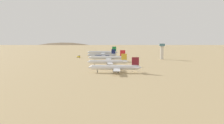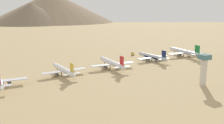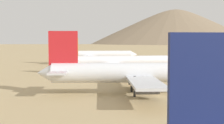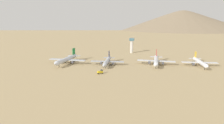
# 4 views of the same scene
# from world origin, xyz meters

# --- Properties ---
(ground_plane) EXTENTS (1800.00, 1800.00, 0.00)m
(ground_plane) POSITION_xyz_m (0.00, 0.00, 0.00)
(ground_plane) COLOR tan
(parked_jet_0) EXTENTS (55.79, 45.22, 16.11)m
(parked_jet_0) POSITION_xyz_m (14.11, -101.00, 5.43)
(parked_jet_0) COLOR silver
(parked_jet_0) RESTS_ON ground
(parked_jet_1) EXTENTS (47.88, 39.01, 13.81)m
(parked_jet_1) POSITION_xyz_m (10.33, -52.43, 4.59)
(parked_jet_1) COLOR #B2B7C1
(parked_jet_1) RESTS_ON ground
(parked_jet_2) EXTENTS (53.50, 43.34, 15.46)m
(parked_jet_2) POSITION_xyz_m (-2.91, 2.76, 5.21)
(parked_jet_2) COLOR silver
(parked_jet_2) RESTS_ON ground
(parked_jet_3) EXTENTS (48.51, 39.51, 13.98)m
(parked_jet_3) POSITION_xyz_m (-6.90, 50.86, 4.71)
(parked_jet_3) COLOR white
(parked_jet_3) RESTS_ON ground
(service_truck) EXTENTS (5.36, 5.52, 3.90)m
(service_truck) POSITION_xyz_m (47.72, -50.01, 2.08)
(service_truck) COLOR yellow
(service_truck) RESTS_ON ground
(control_tower) EXTENTS (7.20, 7.20, 23.29)m
(control_tower) POSITION_xyz_m (-80.25, -34.93, 13.24)
(control_tower) COLOR beige
(control_tower) RESTS_ON ground
(desert_hill_0) EXTENTS (278.07, 278.07, 71.65)m
(desert_hill_0) POSITION_xyz_m (717.56, -38.40, 35.83)
(desert_hill_0) COLOR #70604C
(desert_hill_0) RESTS_ON ground
(desert_hill_5) EXTENTS (493.67, 493.67, 117.24)m
(desert_hill_5) POSITION_xyz_m (826.02, -138.47, 58.62)
(desert_hill_5) COLOR #847056
(desert_hill_5) RESTS_ON ground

